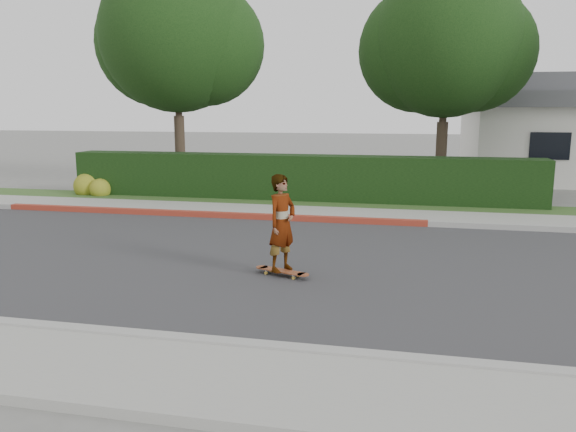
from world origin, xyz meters
name	(u,v)px	position (x,y,z in m)	size (l,w,h in m)	color
ground	(379,268)	(0.00, 0.00, 0.00)	(120.00, 120.00, 0.00)	slate
road	(379,268)	(0.00, 0.00, 0.01)	(60.00, 8.00, 0.01)	#2D2D30
curb_near	(360,358)	(0.00, -4.10, 0.07)	(60.00, 0.20, 0.15)	#9E9E99
sidewalk_near	(352,397)	(0.00, -5.00, 0.06)	(60.00, 1.60, 0.12)	gray
curb_far	(388,222)	(0.00, 4.10, 0.07)	(60.00, 0.20, 0.15)	#9E9E99
curb_red_section	(204,214)	(-5.00, 4.10, 0.08)	(12.00, 0.21, 0.15)	#993221
sidewalk_far	(389,216)	(0.00, 5.00, 0.06)	(60.00, 1.60, 0.12)	gray
planting_strip	(391,207)	(0.00, 6.60, 0.05)	(60.00, 1.60, 0.10)	#2D4C1E
hedge	(297,179)	(-3.00, 7.20, 0.75)	(15.00, 1.00, 1.50)	black
flowering_shrub	(91,187)	(-10.01, 6.74, 0.33)	(1.40, 1.00, 0.90)	#2D4C19
tree_left	(178,40)	(-7.51, 8.69, 5.26)	(5.99, 5.21, 8.00)	#33261C
tree_center	(446,47)	(1.49, 9.19, 4.90)	(5.66, 4.84, 7.44)	#33261C
skateboard	(282,271)	(-1.66, -0.89, 0.09)	(1.09, 0.57, 0.10)	gold
skateboarder	(282,223)	(-1.66, -0.89, 0.97)	(0.62, 0.41, 1.71)	white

